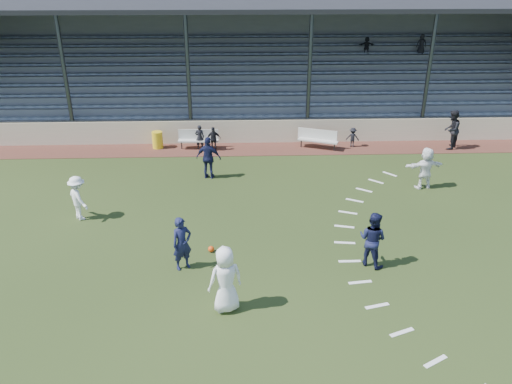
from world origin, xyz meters
TOP-DOWN VIEW (x-y plane):
  - ground at (0.00, 0.00)m, footprint 90.00×90.00m
  - cinder_track at (0.00, 10.50)m, footprint 34.00×2.00m
  - retaining_wall at (0.00, 11.55)m, footprint 34.00×0.18m
  - bench_left at (-2.58, 10.73)m, footprint 2.02×0.53m
  - bench_right at (3.39, 10.52)m, footprint 2.00×1.19m
  - trash_bin at (-4.64, 10.83)m, footprint 0.53×0.53m
  - football at (-1.52, 0.74)m, footprint 0.20×0.20m
  - player_white_lead at (-0.98, -2.22)m, footprint 1.08×0.88m
  - player_navy_lead at (-2.32, -0.16)m, footprint 0.74×0.67m
  - player_navy_mid at (3.44, -0.18)m, footprint 1.10×1.07m
  - player_white_wing at (-6.37, 3.24)m, footprint 1.17×1.21m
  - player_navy_wing at (-1.87, 6.91)m, footprint 1.15×0.67m
  - player_white_back at (7.07, 5.51)m, footprint 1.69×0.74m
  - official at (10.01, 10.19)m, footprint 1.16×1.21m
  - sub_left_near at (-2.51, 10.59)m, footprint 0.47×0.32m
  - sub_left_far at (-1.80, 10.35)m, footprint 0.73×0.36m
  - sub_right at (5.20, 10.66)m, footprint 0.71×0.51m
  - grandstand at (0.00, 16.26)m, footprint 34.60×9.00m
  - penalty_arc at (4.12, 0.00)m, footprint 3.89×14.63m

SIDE VIEW (x-z plane):
  - ground at x=0.00m, z-range 0.00..0.00m
  - penalty_arc at x=4.12m, z-range 0.00..0.01m
  - cinder_track at x=0.00m, z-range 0.00..0.02m
  - football at x=-1.52m, z-range 0.00..0.20m
  - trash_bin at x=-4.64m, z-range 0.02..0.87m
  - sub_right at x=5.20m, z-range 0.02..1.02m
  - bench_left at x=-2.58m, z-range 0.11..1.06m
  - bench_right at x=3.39m, z-range 0.11..1.06m
  - retaining_wall at x=0.00m, z-range 0.00..1.20m
  - sub_left_far at x=-1.80m, z-range 0.02..1.22m
  - sub_left_near at x=-2.51m, z-range 0.02..1.26m
  - player_white_wing at x=-6.37m, z-range 0.00..1.66m
  - player_navy_lead at x=-2.32m, z-range 0.00..1.70m
  - player_white_back at x=7.07m, z-range 0.00..1.76m
  - player_navy_mid at x=3.44m, z-range 0.00..1.78m
  - player_navy_wing at x=-1.87m, z-range 0.00..1.84m
  - player_white_lead at x=-0.98m, z-range 0.00..1.90m
  - official at x=10.01m, z-range 0.02..1.98m
  - grandstand at x=0.00m, z-range -1.10..5.51m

